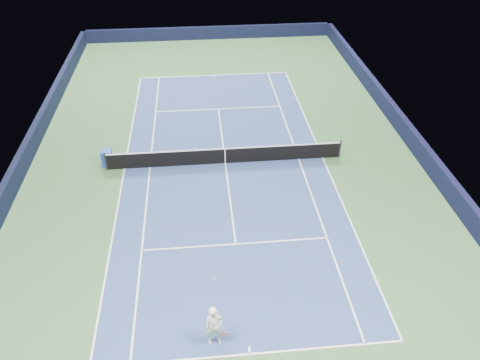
{
  "coord_description": "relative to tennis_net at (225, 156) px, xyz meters",
  "views": [
    {
      "loc": [
        -1.27,
        -21.32,
        14.51
      ],
      "look_at": [
        0.52,
        -3.0,
        1.0
      ],
      "focal_mm": 35.0,
      "sensor_mm": 36.0,
      "label": 1
    }
  ],
  "objects": [
    {
      "name": "ground",
      "position": [
        0.0,
        0.0,
        -0.5
      ],
      "size": [
        40.0,
        40.0,
        0.0
      ],
      "primitive_type": "plane",
      "color": "#325A31",
      "rests_on": "ground"
    },
    {
      "name": "wall_far",
      "position": [
        0.0,
        19.82,
        0.05
      ],
      "size": [
        22.0,
        0.35,
        1.1
      ],
      "primitive_type": "cube",
      "color": "black",
      "rests_on": "ground"
    },
    {
      "name": "wall_right",
      "position": [
        10.82,
        0.0,
        0.05
      ],
      "size": [
        0.35,
        40.0,
        1.1
      ],
      "primitive_type": "cube",
      "color": "black",
      "rests_on": "ground"
    },
    {
      "name": "wall_left",
      "position": [
        -10.82,
        0.0,
        0.05
      ],
      "size": [
        0.35,
        40.0,
        1.1
      ],
      "primitive_type": "cube",
      "color": "black",
      "rests_on": "ground"
    },
    {
      "name": "court_surface",
      "position": [
        0.0,
        0.0,
        -0.5
      ],
      "size": [
        10.97,
        23.77,
        0.01
      ],
      "primitive_type": "cube",
      "color": "navy",
      "rests_on": "ground"
    },
    {
      "name": "baseline_far",
      "position": [
        0.0,
        11.88,
        -0.5
      ],
      "size": [
        10.97,
        0.08,
        0.0
      ],
      "primitive_type": "cube",
      "color": "white",
      "rests_on": "ground"
    },
    {
      "name": "baseline_near",
      "position": [
        0.0,
        -11.88,
        -0.5
      ],
      "size": [
        10.97,
        0.08,
        0.0
      ],
      "primitive_type": "cube",
      "color": "white",
      "rests_on": "ground"
    },
    {
      "name": "sideline_doubles_right",
      "position": [
        5.49,
        0.0,
        -0.5
      ],
      "size": [
        0.08,
        23.77,
        0.0
      ],
      "primitive_type": "cube",
      "color": "white",
      "rests_on": "ground"
    },
    {
      "name": "sideline_doubles_left",
      "position": [
        -5.49,
        0.0,
        -0.5
      ],
      "size": [
        0.08,
        23.77,
        0.0
      ],
      "primitive_type": "cube",
      "color": "white",
      "rests_on": "ground"
    },
    {
      "name": "sideline_singles_right",
      "position": [
        4.12,
        0.0,
        -0.5
      ],
      "size": [
        0.08,
        23.77,
        0.0
      ],
      "primitive_type": "cube",
      "color": "white",
      "rests_on": "ground"
    },
    {
      "name": "sideline_singles_left",
      "position": [
        -4.12,
        0.0,
        -0.5
      ],
      "size": [
        0.08,
        23.77,
        0.0
      ],
      "primitive_type": "cube",
      "color": "white",
      "rests_on": "ground"
    },
    {
      "name": "service_line_far",
      "position": [
        0.0,
        6.4,
        -0.5
      ],
      "size": [
        8.23,
        0.08,
        0.0
      ],
      "primitive_type": "cube",
      "color": "white",
      "rests_on": "ground"
    },
    {
      "name": "service_line_near",
      "position": [
        0.0,
        -6.4,
        -0.5
      ],
      "size": [
        8.23,
        0.08,
        0.0
      ],
      "primitive_type": "cube",
      "color": "white",
      "rests_on": "ground"
    },
    {
      "name": "center_service_line",
      "position": [
        0.0,
        0.0,
        -0.5
      ],
      "size": [
        0.08,
        12.8,
        0.0
      ],
      "primitive_type": "cube",
      "color": "white",
      "rests_on": "ground"
    },
    {
      "name": "center_mark_far",
      "position": [
        0.0,
        11.73,
        -0.5
      ],
      "size": [
        0.08,
        0.3,
        0.0
      ],
      "primitive_type": "cube",
      "color": "white",
      "rests_on": "ground"
    },
    {
      "name": "center_mark_near",
      "position": [
        0.0,
        -11.73,
        -0.5
      ],
      "size": [
        0.08,
        0.3,
        0.0
      ],
      "primitive_type": "cube",
      "color": "white",
      "rests_on": "ground"
    },
    {
      "name": "tennis_net",
      "position": [
        0.0,
        0.0,
        0.0
      ],
      "size": [
        12.9,
        0.1,
        1.07
      ],
      "color": "black",
      "rests_on": "ground"
    },
    {
      "name": "sponsor_cube",
      "position": [
        -6.4,
        0.44,
        -0.04
      ],
      "size": [
        0.59,
        0.53,
        0.94
      ],
      "color": "blue",
      "rests_on": "ground"
    },
    {
      "name": "tennis_player",
      "position": [
        -1.18,
        -11.27,
        0.38
      ],
      "size": [
        0.82,
        1.28,
        2.19
      ],
      "color": "white",
      "rests_on": "ground"
    }
  ]
}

